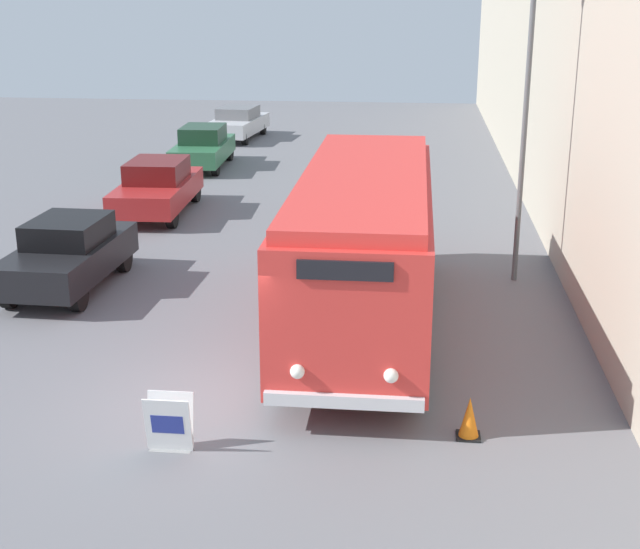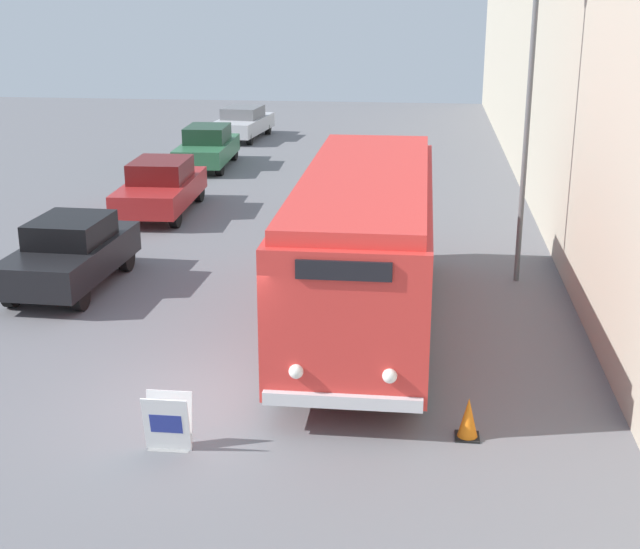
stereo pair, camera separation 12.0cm
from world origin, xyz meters
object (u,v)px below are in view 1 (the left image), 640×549
object	(u,v)px
streetlamp	(528,76)
parked_car_far	(203,147)
vintage_bus	(364,241)
traffic_cone	(469,418)
parked_car_mid	(157,187)
parked_car_distant	(238,123)
sign_board	(169,424)
parked_car_near	(69,253)

from	to	relation	value
streetlamp	parked_car_far	size ratio (longest dim) A/B	1.63
streetlamp	parked_car_far	world-z (taller)	streetlamp
streetlamp	vintage_bus	bearing A→B (deg)	-134.04
parked_car_far	traffic_cone	world-z (taller)	parked_car_far
vintage_bus	streetlamp	bearing A→B (deg)	45.96
parked_car_mid	parked_car_distant	world-z (taller)	parked_car_mid
vintage_bus	streetlamp	distance (m)	5.49
vintage_bus	sign_board	world-z (taller)	vintage_bus
parked_car_near	traffic_cone	distance (m)	10.43
vintage_bus	traffic_cone	xyz separation A→B (m)	(1.85, -4.33, -1.45)
vintage_bus	parked_car_distant	distance (m)	23.44
parked_car_mid	parked_car_far	world-z (taller)	parked_car_mid
streetlamp	parked_car_distant	bearing A→B (deg)	118.22
parked_car_distant	traffic_cone	bearing A→B (deg)	-66.22
streetlamp	traffic_cone	xyz separation A→B (m)	(-1.42, -7.72, -4.27)
vintage_bus	sign_board	xyz separation A→B (m)	(-2.47, -5.19, -1.35)
streetlamp	parked_car_distant	xyz separation A→B (m)	(-10.19, 18.99, -3.87)
traffic_cone	parked_car_far	bearing A→B (deg)	113.57
vintage_bus	traffic_cone	world-z (taller)	vintage_bus
parked_car_far	parked_car_distant	distance (m)	6.60
parked_car_distant	streetlamp	bearing A→B (deg)	-56.17
streetlamp	parked_car_near	bearing A→B (deg)	-170.49
vintage_bus	parked_car_distant	xyz separation A→B (m)	(-6.91, 22.37, -1.06)
streetlamp	parked_car_mid	world-z (taller)	streetlamp
parked_car_far	parked_car_mid	bearing A→B (deg)	-89.63
vintage_bus	parked_car_mid	size ratio (longest dim) A/B	1.99
parked_car_distant	traffic_cone	world-z (taller)	parked_car_distant
streetlamp	parked_car_far	xyz separation A→B (m)	(-10.19, 12.39, -3.82)
sign_board	parked_car_near	xyz separation A→B (m)	(-4.15, 6.92, 0.38)
parked_car_far	parked_car_distant	bearing A→B (deg)	87.84
vintage_bus	parked_car_near	xyz separation A→B (m)	(-6.62, 1.73, -0.97)
streetlamp	parked_car_near	distance (m)	10.73
streetlamp	traffic_cone	bearing A→B (deg)	-100.43
parked_car_distant	sign_board	bearing A→B (deg)	-75.23
parked_car_mid	parked_car_distant	xyz separation A→B (m)	(-0.31, 13.71, -0.09)
parked_car_near	traffic_cone	bearing A→B (deg)	-33.82
vintage_bus	parked_car_far	distance (m)	17.26
parked_car_near	parked_car_mid	size ratio (longest dim) A/B	0.90
parked_car_far	traffic_cone	size ratio (longest dim) A/B	6.78
parked_car_far	traffic_cone	xyz separation A→B (m)	(8.77, -20.11, -0.44)
vintage_bus	streetlamp	world-z (taller)	streetlamp
vintage_bus	parked_car_far	size ratio (longest dim) A/B	2.10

